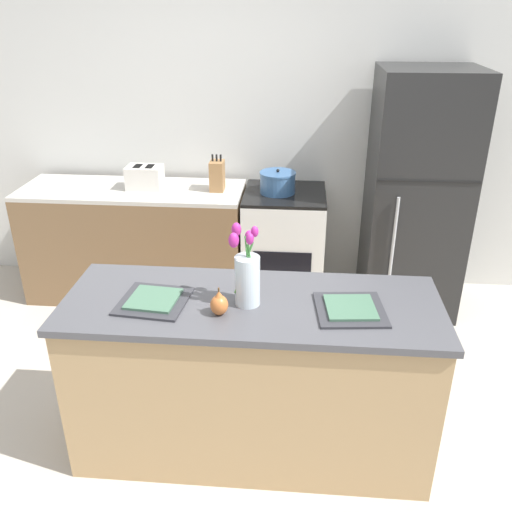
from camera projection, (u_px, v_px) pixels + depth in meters
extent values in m
plane|color=beige|center=(252.00, 442.00, 2.94)|extent=(10.00, 10.00, 0.00)
cube|color=silver|center=(275.00, 118.00, 4.16)|extent=(5.20, 0.08, 2.70)
cube|color=tan|center=(252.00, 380.00, 2.76)|extent=(1.76, 0.62, 0.85)
cube|color=#4C4C51|center=(252.00, 305.00, 2.57)|extent=(1.80, 0.66, 0.03)
cube|color=brown|center=(137.00, 244.00, 4.27)|extent=(1.68, 0.60, 0.86)
cube|color=beige|center=(131.00, 190.00, 4.08)|extent=(1.68, 0.60, 0.03)
cube|color=silver|center=(284.00, 248.00, 4.18)|extent=(0.60, 0.60, 0.86)
cube|color=black|center=(285.00, 194.00, 3.99)|extent=(0.60, 0.60, 0.02)
cube|color=black|center=(282.00, 270.00, 3.92)|extent=(0.42, 0.01, 0.28)
cube|color=black|center=(416.00, 196.00, 3.92)|extent=(0.68, 0.64, 1.77)
cube|color=black|center=(429.00, 181.00, 3.53)|extent=(0.67, 0.01, 0.01)
cylinder|color=#B2B5B7|center=(392.00, 250.00, 3.74)|extent=(0.02, 0.02, 0.77)
cylinder|color=silver|center=(247.00, 281.00, 2.49)|extent=(0.12, 0.12, 0.24)
cylinder|color=#3D8438|center=(251.00, 264.00, 2.45)|extent=(0.04, 0.01, 0.29)
ellipsoid|color=#B22889|center=(255.00, 232.00, 2.37)|extent=(0.03, 0.03, 0.05)
cylinder|color=#3D8438|center=(249.00, 266.00, 2.49)|extent=(0.01, 0.04, 0.24)
ellipsoid|color=#B22889|center=(249.00, 237.00, 2.45)|extent=(0.04, 0.04, 0.06)
cylinder|color=#3D8438|center=(245.00, 264.00, 2.47)|extent=(0.09, 0.09, 0.26)
ellipsoid|color=#B22889|center=(236.00, 230.00, 2.44)|extent=(0.04, 0.04, 0.07)
cylinder|color=#3D8438|center=(244.00, 268.00, 2.46)|extent=(0.09, 0.05, 0.25)
ellipsoid|color=#B22889|center=(234.00, 240.00, 2.38)|extent=(0.05, 0.05, 0.07)
cylinder|color=#3D8438|center=(248.00, 266.00, 2.45)|extent=(0.04, 0.08, 0.27)
ellipsoid|color=#B22889|center=(251.00, 239.00, 2.35)|extent=(0.04, 0.04, 0.05)
ellipsoid|color=#C66B33|center=(219.00, 305.00, 2.44)|extent=(0.08, 0.08, 0.09)
cone|color=#C66B33|center=(219.00, 295.00, 2.41)|extent=(0.05, 0.05, 0.04)
cylinder|color=brown|center=(219.00, 290.00, 2.40)|extent=(0.01, 0.01, 0.02)
cube|color=#333338|center=(154.00, 301.00, 2.55)|extent=(0.34, 0.34, 0.01)
cube|color=#477056|center=(154.00, 299.00, 2.55)|extent=(0.24, 0.24, 0.01)
cube|color=#333338|center=(350.00, 310.00, 2.48)|extent=(0.34, 0.34, 0.01)
cube|color=#477056|center=(350.00, 307.00, 2.48)|extent=(0.24, 0.24, 0.01)
cube|color=silver|center=(145.00, 177.00, 4.04)|extent=(0.26, 0.18, 0.17)
cube|color=black|center=(138.00, 166.00, 4.00)|extent=(0.05, 0.11, 0.01)
cube|color=black|center=(150.00, 166.00, 4.00)|extent=(0.05, 0.11, 0.01)
cube|color=black|center=(126.00, 174.00, 4.04)|extent=(0.02, 0.02, 0.02)
cylinder|color=#386093|center=(278.00, 183.00, 3.95)|extent=(0.26, 0.26, 0.14)
cylinder|color=#386093|center=(278.00, 173.00, 3.92)|extent=(0.26, 0.26, 0.01)
sphere|color=black|center=(278.00, 171.00, 3.91)|extent=(0.02, 0.02, 0.02)
cube|color=#A37547|center=(217.00, 176.00, 3.99)|extent=(0.10, 0.14, 0.22)
cylinder|color=black|center=(212.00, 158.00, 3.93)|extent=(0.01, 0.01, 0.05)
cylinder|color=black|center=(217.00, 158.00, 3.93)|extent=(0.01, 0.01, 0.05)
cylinder|color=black|center=(221.00, 158.00, 3.93)|extent=(0.01, 0.01, 0.05)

